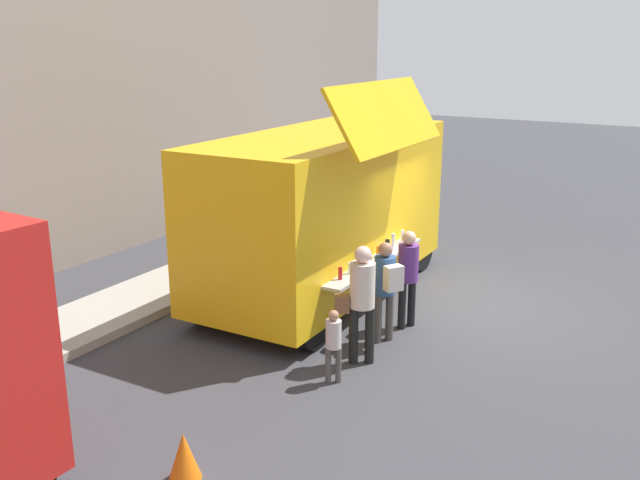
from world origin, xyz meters
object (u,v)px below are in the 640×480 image
object	(u,v)px
trash_bin	(317,215)
customer_front_ordering	(408,271)
customer_rear_waiting	(361,295)
traffic_cone_orange	(184,456)
food_truck_main	(324,209)
child_near_queue	(333,340)
customer_mid_with_backpack	(386,282)

from	to	relation	value
trash_bin	customer_front_ordering	xyz separation A→B (m)	(-4.32, -4.29, 0.55)
customer_rear_waiting	trash_bin	bearing A→B (deg)	4.44
traffic_cone_orange	customer_front_ordering	distance (m)	5.13
customer_front_ordering	customer_rear_waiting	size ratio (longest dim) A/B	0.92
trash_bin	customer_rear_waiting	bearing A→B (deg)	-144.24
traffic_cone_orange	trash_bin	xyz separation A→B (m)	(9.38, 3.90, 0.16)
traffic_cone_orange	customer_front_ordering	xyz separation A→B (m)	(5.07, -0.39, 0.71)
trash_bin	customer_front_ordering	distance (m)	6.11
food_truck_main	trash_bin	size ratio (longest dim) A/B	6.75
trash_bin	customer_front_ordering	bearing A→B (deg)	-135.17
customer_rear_waiting	food_truck_main	bearing A→B (deg)	9.05
food_truck_main	trash_bin	world-z (taller)	food_truck_main
trash_bin	child_near_queue	distance (m)	7.85
traffic_cone_orange	customer_mid_with_backpack	bearing A→B (deg)	-4.41
customer_mid_with_backpack	customer_rear_waiting	bearing A→B (deg)	124.18
customer_front_ordering	traffic_cone_orange	bearing A→B (deg)	108.14
traffic_cone_orange	customer_rear_waiting	bearing A→B (deg)	-5.65
traffic_cone_orange	trash_bin	world-z (taller)	trash_bin
food_truck_main	customer_rear_waiting	world-z (taller)	food_truck_main
food_truck_main	customer_rear_waiting	distance (m)	3.03
customer_rear_waiting	child_near_queue	xyz separation A→B (m)	(-0.73, 0.04, -0.43)
customer_mid_with_backpack	customer_rear_waiting	xyz separation A→B (m)	(-0.86, -0.01, 0.07)
trash_bin	child_near_queue	bearing A→B (deg)	-147.62
customer_mid_with_backpack	trash_bin	bearing A→B (deg)	-16.41
food_truck_main	traffic_cone_orange	size ratio (longest dim) A/B	10.58
customer_rear_waiting	child_near_queue	size ratio (longest dim) A/B	1.67
trash_bin	customer_rear_waiting	xyz separation A→B (m)	(-5.90, -4.25, 0.64)
child_near_queue	trash_bin	bearing A→B (deg)	-0.08
trash_bin	customer_mid_with_backpack	world-z (taller)	customer_mid_with_backpack
food_truck_main	trash_bin	bearing A→B (deg)	31.69
customer_mid_with_backpack	food_truck_main	bearing A→B (deg)	-2.76
food_truck_main	trash_bin	distance (m)	4.48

